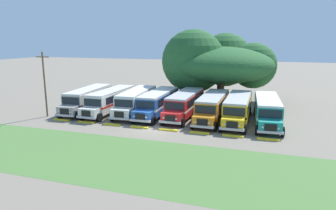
% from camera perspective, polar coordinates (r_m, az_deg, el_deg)
% --- Properties ---
extents(ground_plane, '(220.00, 220.00, 0.00)m').
position_cam_1_polar(ground_plane, '(31.43, -2.78, -4.65)').
color(ground_plane, slate).
extents(foreground_grass_strip, '(80.00, 9.77, 0.01)m').
position_cam_1_polar(foreground_grass_strip, '(24.39, -9.68, -9.86)').
color(foreground_grass_strip, '#4C7538').
rests_on(foreground_grass_strip, ground_plane).
extents(parked_bus_slot_0, '(3.49, 10.96, 2.82)m').
position_cam_1_polar(parked_bus_slot_0, '(41.30, -14.87, 1.28)').
color(parked_bus_slot_0, '#9E9993').
rests_on(parked_bus_slot_0, ground_plane).
extents(parked_bus_slot_1, '(2.69, 10.84, 2.82)m').
position_cam_1_polar(parked_bus_slot_1, '(39.52, -10.77, 1.00)').
color(parked_bus_slot_1, silver).
rests_on(parked_bus_slot_1, ground_plane).
extents(parked_bus_slot_2, '(3.40, 10.95, 2.82)m').
position_cam_1_polar(parked_bus_slot_2, '(38.68, -6.02, 0.91)').
color(parked_bus_slot_2, silver).
rests_on(parked_bus_slot_2, ground_plane).
extents(parked_bus_slot_3, '(2.74, 10.85, 2.82)m').
position_cam_1_polar(parked_bus_slot_3, '(37.51, -1.91, 0.62)').
color(parked_bus_slot_3, '#23519E').
rests_on(parked_bus_slot_3, ground_plane).
extents(parked_bus_slot_4, '(2.83, 10.86, 2.82)m').
position_cam_1_polar(parked_bus_slot_4, '(36.85, 3.22, 0.40)').
color(parked_bus_slot_4, red).
rests_on(parked_bus_slot_4, ground_plane).
extents(parked_bus_slot_5, '(2.75, 10.85, 2.82)m').
position_cam_1_polar(parked_bus_slot_5, '(35.64, 8.42, -0.12)').
color(parked_bus_slot_5, orange).
rests_on(parked_bus_slot_5, ground_plane).
extents(parked_bus_slot_6, '(2.69, 10.84, 2.82)m').
position_cam_1_polar(parked_bus_slot_6, '(35.28, 13.06, -0.43)').
color(parked_bus_slot_6, yellow).
rests_on(parked_bus_slot_6, ground_plane).
extents(parked_bus_slot_7, '(3.24, 10.92, 2.82)m').
position_cam_1_polar(parked_bus_slot_7, '(35.29, 18.24, -0.73)').
color(parked_bus_slot_7, teal).
rests_on(parked_bus_slot_7, ground_plane).
extents(curb_wheelstop_0, '(2.00, 0.36, 0.15)m').
position_cam_1_polar(curb_wheelstop_0, '(36.93, -19.40, -2.66)').
color(curb_wheelstop_0, yellow).
rests_on(curb_wheelstop_0, ground_plane).
extents(curb_wheelstop_1, '(2.00, 0.36, 0.15)m').
position_cam_1_polar(curb_wheelstop_1, '(35.09, -15.18, -3.15)').
color(curb_wheelstop_1, yellow).
rests_on(curb_wheelstop_1, ground_plane).
extents(curb_wheelstop_2, '(2.00, 0.36, 0.15)m').
position_cam_1_polar(curb_wheelstop_2, '(33.47, -10.52, -3.66)').
color(curb_wheelstop_2, yellow).
rests_on(curb_wheelstop_2, ground_plane).
extents(curb_wheelstop_3, '(2.00, 0.36, 0.15)m').
position_cam_1_polar(curb_wheelstop_3, '(32.09, -5.42, -4.19)').
color(curb_wheelstop_3, yellow).
rests_on(curb_wheelstop_3, ground_plane).
extents(curb_wheelstop_4, '(2.00, 0.36, 0.15)m').
position_cam_1_polar(curb_wheelstop_4, '(30.99, 0.10, -4.73)').
color(curb_wheelstop_4, yellow).
rests_on(curb_wheelstop_4, ground_plane).
extents(curb_wheelstop_5, '(2.00, 0.36, 0.15)m').
position_cam_1_polar(curb_wheelstop_5, '(30.19, 5.98, -5.26)').
color(curb_wheelstop_5, yellow).
rests_on(curb_wheelstop_5, ground_plane).
extents(curb_wheelstop_6, '(2.00, 0.36, 0.15)m').
position_cam_1_polar(curb_wheelstop_6, '(29.73, 12.11, -5.75)').
color(curb_wheelstop_6, yellow).
rests_on(curb_wheelstop_6, ground_plane).
extents(curb_wheelstop_7, '(2.00, 0.36, 0.15)m').
position_cam_1_polar(curb_wheelstop_7, '(29.62, 18.38, -6.18)').
color(curb_wheelstop_7, yellow).
rests_on(curb_wheelstop_7, ground_plane).
extents(broad_shade_tree, '(16.44, 15.44, 10.67)m').
position_cam_1_polar(broad_shade_tree, '(46.16, 9.43, 7.85)').
color(broad_shade_tree, brown).
rests_on(broad_shade_tree, ground_plane).
extents(utility_pole, '(1.80, 0.20, 7.77)m').
position_cam_1_polar(utility_pole, '(38.76, -22.29, 3.92)').
color(utility_pole, brown).
rests_on(utility_pole, ground_plane).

